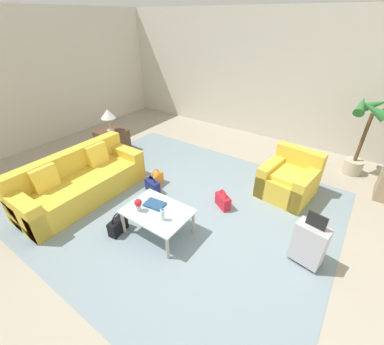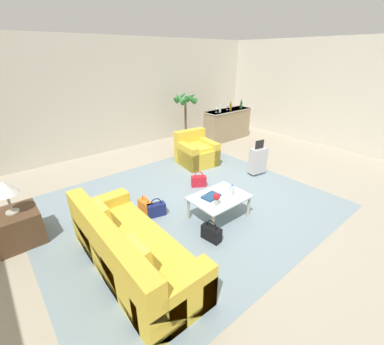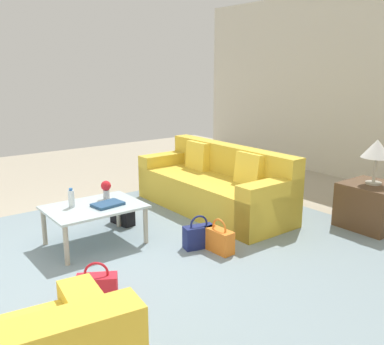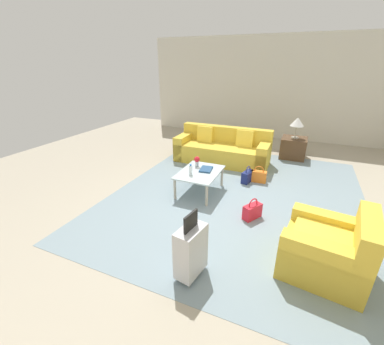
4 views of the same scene
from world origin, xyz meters
name	(u,v)px [view 1 (image 1 of 4)]	position (x,y,z in m)	size (l,w,h in m)	color
ground_plane	(198,224)	(0.00, 0.00, 0.00)	(12.00, 12.00, 0.00)	#A89E89
wall_back	(292,80)	(0.00, 4.06, 1.55)	(10.24, 0.12, 3.10)	beige
wall_left	(14,84)	(-5.06, 0.00, 1.55)	(0.12, 8.00, 3.10)	beige
area_rug	(177,204)	(-0.60, 0.20, 0.00)	(5.20, 4.40, 0.01)	gray
couch	(80,182)	(-2.19, -0.60, 0.30)	(0.87, 2.27, 0.84)	gold
armchair	(289,180)	(0.91, 1.67, 0.29)	(0.97, 1.00, 0.84)	gold
coffee_table	(157,214)	(-0.40, -0.50, 0.37)	(0.98, 0.71, 0.43)	silver
water_bottle	(163,215)	(-0.20, -0.60, 0.52)	(0.06, 0.06, 0.20)	silver
coffee_table_book	(155,204)	(-0.52, -0.42, 0.44)	(0.31, 0.21, 0.03)	navy
flower_vase	(138,204)	(-0.62, -0.65, 0.55)	(0.11, 0.11, 0.21)	#B2B7BC
side_table	(113,141)	(-3.20, 1.00, 0.26)	(0.62, 0.62, 0.53)	#513823
table_lamp	(108,114)	(-3.20, 1.00, 0.93)	(0.34, 0.34, 0.52)	#ADA899
suitcase_silver	(309,244)	(1.60, 0.20, 0.36)	(0.43, 0.28, 0.85)	#B7B7BC
handbag_navy	(152,186)	(-1.21, 0.25, 0.13)	(0.34, 0.21, 0.36)	navy
handbag_black	(118,226)	(-0.92, -0.86, 0.13)	(0.19, 0.34, 0.36)	black
handbag_orange	(156,179)	(-1.31, 0.46, 0.13)	(0.16, 0.33, 0.36)	orange
handbag_red	(223,201)	(0.11, 0.62, 0.13)	(0.35, 0.28, 0.36)	red
potted_palm	(366,131)	(1.80, 3.20, 0.95)	(0.64, 0.64, 1.62)	#BCB299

